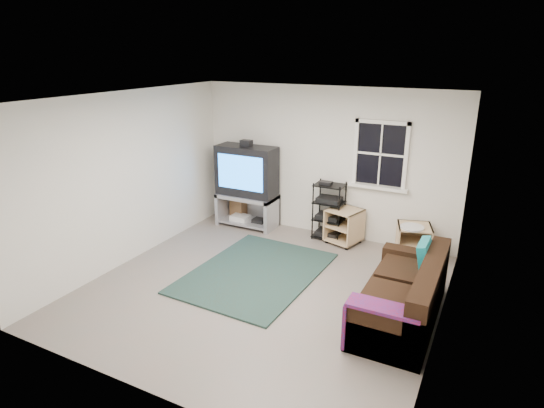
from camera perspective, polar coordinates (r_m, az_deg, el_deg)
The scene contains 8 objects.
room at distance 7.60m, azimuth 13.40°, elevation 5.54°, with size 4.60×4.62×4.60m.
tv_unit at distance 8.36m, azimuth -3.13°, elevation 3.08°, with size 1.11×0.55×1.63m.
av_rack at distance 7.94m, azimuth 7.12°, elevation -1.30°, with size 0.51×0.37×1.02m.
side_table_left at distance 7.86m, azimuth 9.21°, elevation -2.56°, with size 0.63×0.63×0.60m.
side_table_right at distance 7.51m, azimuth 17.28°, elevation -4.21°, with size 0.63×0.63×0.58m.
sofa at distance 5.84m, azimuth 16.22°, elevation -11.20°, with size 0.85×1.91×0.87m.
shag_rug at distance 6.83m, azimuth -2.08°, elevation -8.58°, with size 1.70×2.34×0.03m, color #2E2114.
paper_bag at distance 8.83m, azimuth -4.23°, elevation -0.72°, with size 0.30×0.19×0.42m, color brown.
Camera 1 is at (2.66, -4.94, 3.15)m, focal length 30.00 mm.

